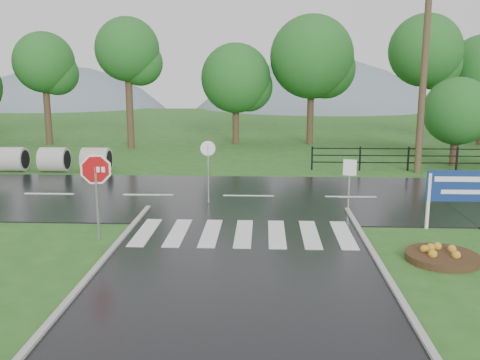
{
  "coord_description": "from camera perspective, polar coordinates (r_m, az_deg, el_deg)",
  "views": [
    {
      "loc": [
        0.59,
        -10.5,
        4.88
      ],
      "look_at": [
        -0.16,
        6.0,
        1.5
      ],
      "focal_mm": 40.0,
      "sensor_mm": 36.0,
      "label": 1
    }
  ],
  "objects": [
    {
      "name": "crosswalk",
      "position": [
        16.24,
        0.4,
        -5.7
      ],
      "size": [
        6.5,
        2.8,
        0.02
      ],
      "color": "silver",
      "rests_on": "ground"
    },
    {
      "name": "estate_billboard",
      "position": [
        17.91,
        22.53,
        -0.9
      ],
      "size": [
        2.14,
        0.09,
        1.87
      ],
      "color": "silver",
      "rests_on": "ground"
    },
    {
      "name": "fence_west",
      "position": [
        27.76,
        17.52,
        2.42
      ],
      "size": [
        9.58,
        0.08,
        1.2
      ],
      "color": "black",
      "rests_on": "ground"
    },
    {
      "name": "reg_sign_round",
      "position": [
        19.74,
        -3.42,
        1.65
      ],
      "size": [
        0.55,
        0.07,
        2.37
      ],
      "color": "#939399",
      "rests_on": "ground"
    },
    {
      "name": "utility_pole_east",
      "position": [
        27.06,
        19.01,
        10.62
      ],
      "size": [
        1.62,
        0.55,
        9.3
      ],
      "color": "#473523",
      "rests_on": "ground"
    },
    {
      "name": "flower_bed",
      "position": [
        15.08,
        20.76,
        -7.55
      ],
      "size": [
        1.88,
        1.88,
        0.38
      ],
      "color": "#332111",
      "rests_on": "ground"
    },
    {
      "name": "main_road",
      "position": [
        21.08,
        0.92,
        -1.82
      ],
      "size": [
        90.0,
        8.0,
        0.04
      ],
      "primitive_type": "cube",
      "color": "black",
      "rests_on": "ground"
    },
    {
      "name": "hills",
      "position": [
        78.27,
        4.63,
        -3.58
      ],
      "size": [
        102.0,
        48.0,
        48.0
      ],
      "color": "slate",
      "rests_on": "ground"
    },
    {
      "name": "culvert_pipes",
      "position": [
        28.68,
        -23.12,
        2.06
      ],
      "size": [
        9.7,
        1.2,
        1.2
      ],
      "color": "#9E9B93",
      "rests_on": "ground"
    },
    {
      "name": "reg_sign_small",
      "position": [
        18.23,
        11.6,
        0.4
      ],
      "size": [
        0.43,
        0.13,
        1.99
      ],
      "color": "#939399",
      "rests_on": "ground"
    },
    {
      "name": "stop_sign",
      "position": [
        15.93,
        -15.1,
        0.31
      ],
      "size": [
        1.18,
        0.25,
        2.71
      ],
      "color": "#939399",
      "rests_on": "ground"
    },
    {
      "name": "entrance_tree_left",
      "position": [
        29.77,
        22.19,
        6.79
      ],
      "size": [
        3.47,
        3.47,
        4.59
      ],
      "color": "#3D2B1C",
      "rests_on": "ground"
    },
    {
      "name": "treeline",
      "position": [
        34.85,
        3.24,
        3.5
      ],
      "size": [
        83.2,
        5.2,
        10.0
      ],
      "color": "#1A561D",
      "rests_on": "ground"
    },
    {
      "name": "ground",
      "position": [
        11.6,
        -0.58,
        -13.33
      ],
      "size": [
        120.0,
        120.0,
        0.0
      ],
      "primitive_type": "plane",
      "color": "#275A1E",
      "rests_on": "ground"
    }
  ]
}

